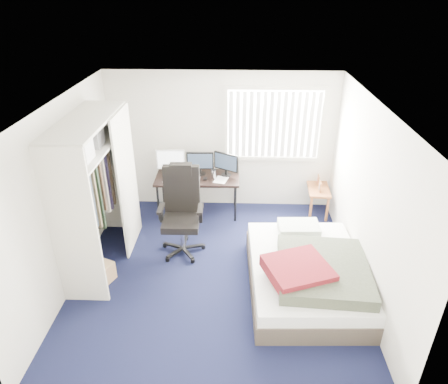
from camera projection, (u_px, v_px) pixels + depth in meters
name	position (u px, v px, depth m)	size (l,w,h in m)	color
ground	(216.00, 273.00, 5.85)	(4.20, 4.20, 0.00)	black
room_shell	(215.00, 181.00, 5.14)	(4.20, 4.20, 4.20)	silver
window_assembly	(274.00, 125.00, 6.87)	(1.72, 0.09, 1.32)	white
closet	(96.00, 181.00, 5.51)	(0.64, 1.84, 2.22)	beige
desk	(198.00, 175.00, 7.06)	(1.49, 0.72, 1.19)	black
office_chair	(182.00, 219.00, 6.15)	(0.67, 0.67, 1.41)	black
footstool	(183.00, 205.00, 7.24)	(0.32, 0.27, 0.25)	white
nightstand	(318.00, 190.00, 7.22)	(0.40, 0.75, 0.69)	brown
bed	(308.00, 273.00, 5.41)	(1.60, 2.09, 0.67)	#40362E
pine_box	(100.00, 271.00, 5.67)	(0.37, 0.28, 0.28)	tan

